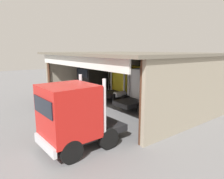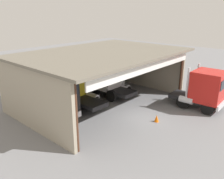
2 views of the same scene
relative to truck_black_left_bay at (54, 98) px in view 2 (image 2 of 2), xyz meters
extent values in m
plane|color=slate|center=(5.01, -4.69, -1.85)|extent=(80.00, 80.00, 0.00)
cube|color=#9E937F|center=(5.01, 4.70, 0.45)|extent=(13.85, 0.24, 4.59)
cube|color=#9E937F|center=(-1.91, 0.00, 0.45)|extent=(0.24, 9.38, 4.59)
cube|color=#9E937F|center=(11.94, 0.00, 0.45)|extent=(0.24, 9.38, 4.59)
cube|color=#6E6759|center=(5.01, -0.35, 2.85)|extent=(14.45, 10.09, 0.20)
cylinder|color=#4C2D1E|center=(-1.66, -4.54, 0.45)|extent=(0.24, 0.24, 4.59)
cylinder|color=#4C2D1E|center=(11.69, -4.54, 0.45)|extent=(0.24, 0.24, 4.59)
cube|color=white|center=(5.01, -4.97, 2.40)|extent=(12.46, 0.12, 0.90)
cube|color=black|center=(0.03, -0.32, 0.31)|extent=(2.43, 2.64, 2.72)
cube|color=black|center=(0.09, -1.60, 0.79)|extent=(1.97, 0.15, 0.82)
cube|color=silver|center=(0.10, -1.63, -1.15)|extent=(2.21, 0.26, 0.44)
cube|color=#232326|center=(-0.06, 1.75, -1.12)|extent=(1.91, 3.84, 0.36)
cylinder|color=silver|center=(1.01, 1.14, 0.14)|extent=(0.18, 0.18, 2.88)
cylinder|color=silver|center=(-1.07, 1.05, 0.14)|extent=(0.18, 0.18, 2.88)
cylinder|color=silver|center=(-1.09, 1.40, -1.00)|extent=(0.62, 1.22, 0.56)
cylinder|color=black|center=(1.06, -0.78, -1.30)|extent=(0.35, 1.11, 1.10)
cylinder|color=black|center=(-0.95, -0.87, -1.30)|extent=(0.35, 1.11, 1.10)
cylinder|color=black|center=(0.94, 1.79, -1.30)|extent=(0.35, 1.11, 1.10)
cylinder|color=black|center=(-1.07, 1.70, -1.30)|extent=(0.35, 1.11, 1.10)
cube|color=yellow|center=(3.13, 1.94, 0.23)|extent=(2.47, 2.16, 2.61)
cube|color=black|center=(3.16, 3.01, 0.68)|extent=(2.06, 0.11, 0.78)
cube|color=silver|center=(3.16, 3.04, -1.18)|extent=(2.30, 0.22, 0.44)
cube|color=#232326|center=(3.08, -0.09, -1.15)|extent=(1.91, 3.75, 0.36)
cylinder|color=silver|center=(2.01, 0.77, -0.07)|extent=(0.18, 0.18, 2.51)
cylinder|color=silver|center=(4.19, 0.71, -0.07)|extent=(0.18, 0.18, 2.51)
cylinder|color=silver|center=(4.18, 0.18, -1.03)|extent=(0.59, 1.21, 0.56)
cylinder|color=black|center=(2.09, 2.39, -1.33)|extent=(0.33, 1.05, 1.04)
cylinder|color=black|center=(4.20, 2.33, -1.33)|extent=(0.33, 1.05, 1.04)
cylinder|color=black|center=(2.02, -0.07, -1.33)|extent=(0.33, 1.05, 1.04)
cylinder|color=black|center=(4.14, -0.12, -1.33)|extent=(0.33, 1.05, 1.04)
cube|color=white|center=(6.97, 1.16, 0.27)|extent=(2.53, 2.48, 2.59)
cube|color=black|center=(6.98, 2.41, 0.72)|extent=(2.14, 0.08, 0.78)
cube|color=silver|center=(6.98, 2.44, -1.13)|extent=(2.39, 0.18, 0.44)
cube|color=#232326|center=(6.96, -0.57, -1.10)|extent=(1.91, 3.17, 0.36)
cylinder|color=silver|center=(5.83, -0.21, 0.18)|extent=(0.18, 0.18, 2.93)
cylinder|color=silver|center=(8.09, -0.22, 0.18)|extent=(0.18, 0.18, 2.93)
cylinder|color=silver|center=(8.09, -0.28, -0.98)|extent=(0.57, 1.20, 0.56)
cylinder|color=black|center=(5.87, 1.66, -1.28)|extent=(0.31, 1.14, 1.14)
cylinder|color=black|center=(8.08, 1.65, -1.28)|extent=(0.31, 1.14, 1.14)
cylinder|color=black|center=(5.85, -0.56, -1.28)|extent=(0.31, 1.14, 1.14)
cylinder|color=black|center=(8.07, -0.58, -1.28)|extent=(0.31, 1.14, 1.14)
cube|color=red|center=(10.00, -7.85, 0.25)|extent=(2.53, 2.53, 2.58)
cube|color=silver|center=(10.04, -9.13, -1.15)|extent=(2.33, 0.24, 0.44)
cube|color=#232326|center=(9.94, -6.21, -1.12)|extent=(1.94, 3.05, 0.36)
cylinder|color=silver|center=(11.05, -6.44, 0.27)|extent=(0.18, 0.18, 3.13)
cylinder|color=silver|center=(8.85, -6.52, 0.27)|extent=(0.18, 0.18, 3.13)
cylinder|color=silver|center=(8.85, -6.55, -1.00)|extent=(0.60, 1.22, 0.56)
cylinder|color=black|center=(11.09, -8.30, -1.30)|extent=(0.34, 1.11, 1.10)
cylinder|color=black|center=(8.94, -8.38, -1.30)|extent=(0.34, 1.11, 1.10)
cylinder|color=black|center=(11.01, -6.17, -1.30)|extent=(0.34, 1.11, 1.10)
cylinder|color=black|center=(8.87, -6.25, -1.30)|extent=(0.34, 1.11, 1.10)
cylinder|color=#197233|center=(9.86, 3.36, -1.38)|extent=(0.58, 0.58, 0.93)
cube|color=#1E59A5|center=(9.85, 2.75, -1.35)|extent=(0.90, 0.60, 1.00)
cone|color=orange|center=(5.05, -5.99, -1.57)|extent=(0.36, 0.36, 0.56)
camera|label=1|loc=(18.85, -11.88, 3.19)|focal=32.42mm
camera|label=2|loc=(-9.62, -14.44, 6.40)|focal=38.02mm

